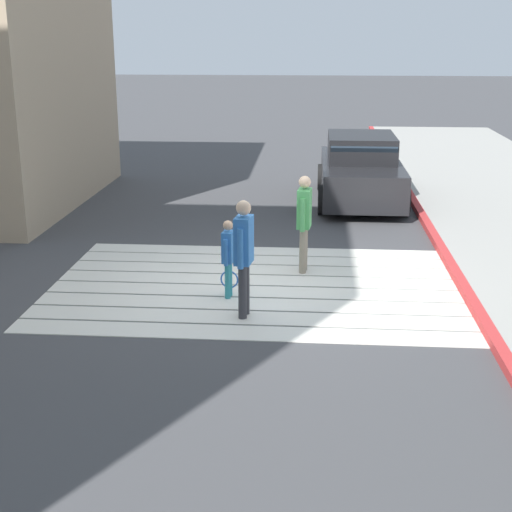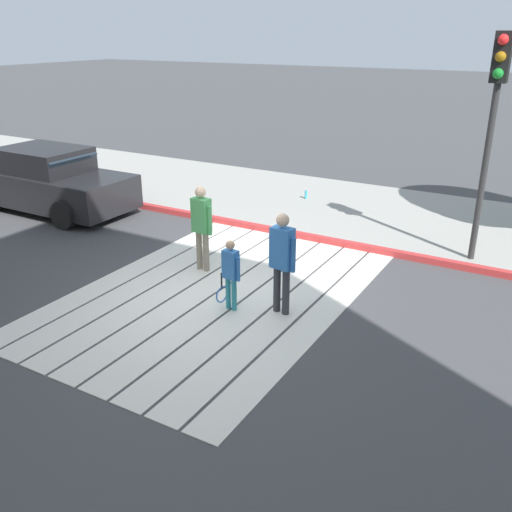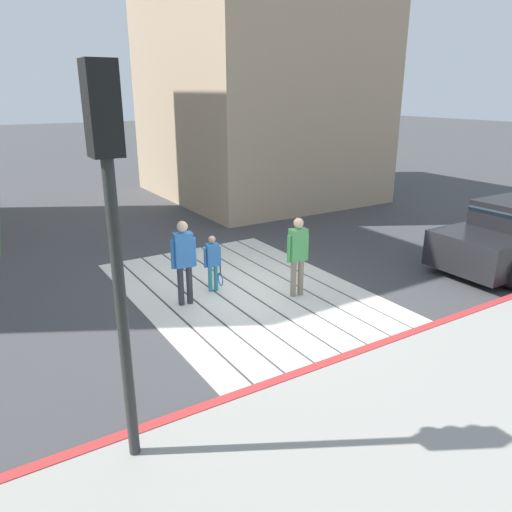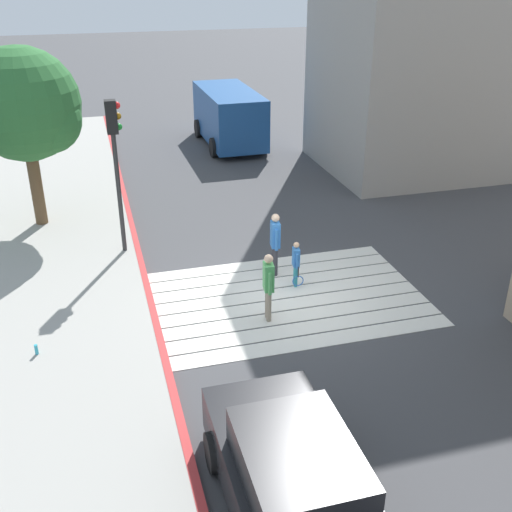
% 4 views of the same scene
% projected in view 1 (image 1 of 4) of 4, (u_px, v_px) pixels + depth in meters
% --- Properties ---
extents(ground_plane, '(120.00, 120.00, 0.00)m').
position_uv_depth(ground_plane, '(255.00, 286.00, 11.65)').
color(ground_plane, '#424244').
extents(crosswalk_stripes, '(6.40, 4.35, 0.01)m').
position_uv_depth(crosswalk_stripes, '(255.00, 286.00, 11.65)').
color(crosswalk_stripes, silver).
rests_on(crosswalk_stripes, ground).
extents(curb_painted, '(0.16, 40.00, 0.13)m').
position_uv_depth(curb_painted, '(464.00, 287.00, 11.39)').
color(curb_painted, '#BC3333').
rests_on(curb_painted, ground).
extents(car_parked_near_curb, '(1.99, 4.30, 1.57)m').
position_uv_depth(car_parked_near_curb, '(361.00, 171.00, 17.26)').
color(car_parked_near_curb, black).
rests_on(car_parked_near_curb, ground).
extents(pedestrian_adult_lead, '(0.26, 0.49, 1.68)m').
position_uv_depth(pedestrian_adult_lead, '(244.00, 250.00, 10.12)').
color(pedestrian_adult_lead, '#333338').
rests_on(pedestrian_adult_lead, ground).
extents(pedestrian_adult_trailing, '(0.25, 0.48, 1.63)m').
position_uv_depth(pedestrian_adult_trailing, '(304.00, 217.00, 12.06)').
color(pedestrian_adult_trailing, gray).
rests_on(pedestrian_adult_trailing, ground).
extents(pedestrian_child_with_racket, '(0.28, 0.39, 1.20)m').
position_uv_depth(pedestrian_child_with_racket, '(228.00, 255.00, 10.96)').
color(pedestrian_child_with_racket, teal).
rests_on(pedestrian_child_with_racket, ground).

